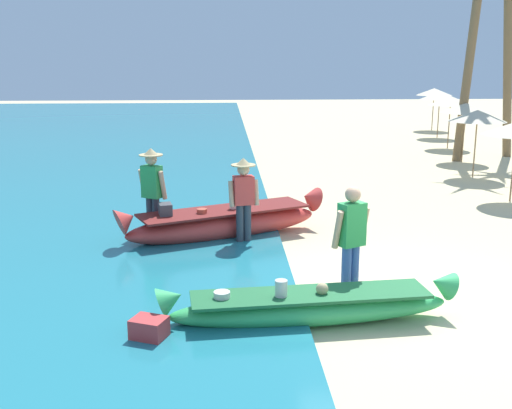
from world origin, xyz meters
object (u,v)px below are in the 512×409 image
object	(u,v)px
boat_green_foreground	(310,306)
person_tourist_customer	(351,237)
boat_red_midground	(224,222)
cooler_box	(149,332)
person_vendor_hatted	(244,196)
person_vendor_assistant	(152,187)

from	to	relation	value
boat_green_foreground	person_tourist_customer	distance (m)	1.24
boat_red_midground	cooler_box	world-z (taller)	boat_red_midground
boat_red_midground	person_tourist_customer	size ratio (longest dim) A/B	2.43
person_tourist_customer	boat_red_midground	bearing A→B (deg)	119.03
boat_green_foreground	person_vendor_hatted	bearing A→B (deg)	102.02
boat_red_midground	person_vendor_hatted	distance (m)	0.86
boat_red_midground	person_tourist_customer	xyz separation A→B (m)	(1.77, -3.19, 0.62)
boat_green_foreground	person_vendor_assistant	size ratio (longest dim) A/B	2.28
cooler_box	person_tourist_customer	bearing A→B (deg)	47.84
person_tourist_customer	person_vendor_assistant	world-z (taller)	person_vendor_assistant
person_vendor_hatted	person_tourist_customer	xyz separation A→B (m)	(1.42, -2.71, -0.00)
person_vendor_hatted	person_tourist_customer	world-z (taller)	person_tourist_customer
cooler_box	boat_green_foreground	bearing A→B (deg)	36.71
boat_red_midground	cooler_box	xyz separation A→B (m)	(-0.93, -4.46, -0.15)
boat_green_foreground	boat_red_midground	size ratio (longest dim) A/B	0.99
boat_red_midground	person_vendor_hatted	size ratio (longest dim) A/B	2.48
person_vendor_assistant	cooler_box	bearing A→B (deg)	-84.82
boat_green_foreground	person_vendor_assistant	bearing A→B (deg)	121.37
person_vendor_hatted	person_vendor_assistant	world-z (taller)	person_vendor_assistant
person_vendor_assistant	person_vendor_hatted	bearing A→B (deg)	-16.92
boat_green_foreground	person_vendor_hatted	xyz separation A→B (m)	(-0.74, 3.48, 0.71)
boat_red_midground	person_tourist_customer	world-z (taller)	person_tourist_customer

